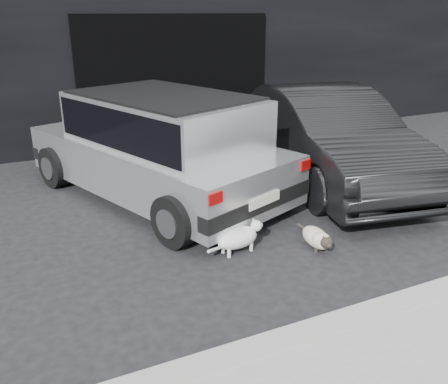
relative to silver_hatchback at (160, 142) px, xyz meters
name	(u,v)px	position (x,y,z in m)	size (l,w,h in m)	color
ground	(210,222)	(0.28, -1.19, -0.85)	(80.00, 80.00, 0.00)	black
building_facade	(145,18)	(1.28, 4.81, 1.65)	(34.00, 4.00, 5.00)	black
garage_opening	(177,81)	(1.28, 2.80, 0.45)	(4.00, 0.10, 2.60)	black
curb	(415,301)	(1.28, -3.79, -0.79)	(18.00, 0.25, 0.12)	gray
silver_hatchback	(160,142)	(0.00, 0.00, 0.00)	(3.26, 4.63, 1.56)	silver
second_car	(327,136)	(2.69, -0.41, -0.10)	(1.59, 4.55, 1.50)	black
cat_siamese	(318,238)	(1.15, -2.41, -0.73)	(0.35, 0.78, 0.27)	beige
cat_white	(240,237)	(0.27, -2.09, -0.68)	(0.78, 0.33, 0.37)	silver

